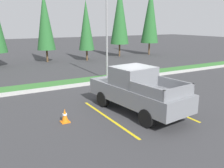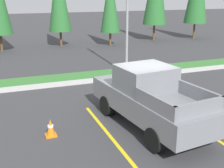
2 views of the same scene
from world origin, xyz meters
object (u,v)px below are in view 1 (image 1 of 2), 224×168
at_px(pickup_truck_main, 136,90).
at_px(cypress_tree_far_right, 150,15).
at_px(cypress_tree_right_inner, 86,25).
at_px(street_light, 108,23).
at_px(cypress_tree_rightmost, 120,14).
at_px(cypress_tree_center, 45,21).
at_px(traffic_cone, 65,116).

height_order(pickup_truck_main, cypress_tree_far_right, cypress_tree_far_right).
bearing_deg(cypress_tree_right_inner, street_light, -104.87).
height_order(pickup_truck_main, cypress_tree_rightmost, cypress_tree_rightmost).
bearing_deg(cypress_tree_center, cypress_tree_right_inner, -14.50).
relative_size(cypress_tree_center, cypress_tree_rightmost, 0.85).
bearing_deg(traffic_cone, cypress_tree_center, 77.15).
height_order(cypress_tree_center, cypress_tree_rightmost, cypress_tree_rightmost).
xyz_separation_m(pickup_truck_main, cypress_tree_far_right, (13.87, 16.69, 4.05)).
bearing_deg(street_light, cypress_tree_right_inner, 75.13).
distance_m(street_light, cypress_tree_rightmost, 12.95).
bearing_deg(cypress_tree_rightmost, cypress_tree_right_inner, -167.19).
bearing_deg(pickup_truck_main, traffic_cone, 173.13).
xyz_separation_m(street_light, cypress_tree_rightmost, (7.44, 10.55, 1.01)).
relative_size(cypress_tree_center, traffic_cone, 12.17).
distance_m(street_light, cypress_tree_right_inner, 9.76).
distance_m(cypress_tree_right_inner, traffic_cone, 17.80).
bearing_deg(cypress_tree_rightmost, traffic_cone, -127.66).
height_order(cypress_tree_right_inner, traffic_cone, cypress_tree_right_inner).
bearing_deg(pickup_truck_main, street_light, 72.25).
xyz_separation_m(street_light, cypress_tree_center, (-1.64, 10.50, 0.23)).
height_order(cypress_tree_rightmost, traffic_cone, cypress_tree_rightmost).
bearing_deg(cypress_tree_center, traffic_cone, -102.85).
height_order(street_light, cypress_tree_right_inner, street_light).
distance_m(street_light, cypress_tree_far_right, 15.60).
distance_m(pickup_truck_main, cypress_tree_right_inner, 16.82).
bearing_deg(pickup_truck_main, cypress_tree_rightmost, 60.84).
relative_size(street_light, traffic_cone, 11.72).
xyz_separation_m(cypress_tree_right_inner, traffic_cone, (-7.93, -15.55, -3.51)).
height_order(cypress_tree_right_inner, cypress_tree_far_right, cypress_tree_far_right).
height_order(street_light, cypress_tree_far_right, cypress_tree_far_right).
bearing_deg(street_light, traffic_cone, -131.57).
xyz_separation_m(pickup_truck_main, cypress_tree_rightmost, (9.52, 17.07, 4.04)).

